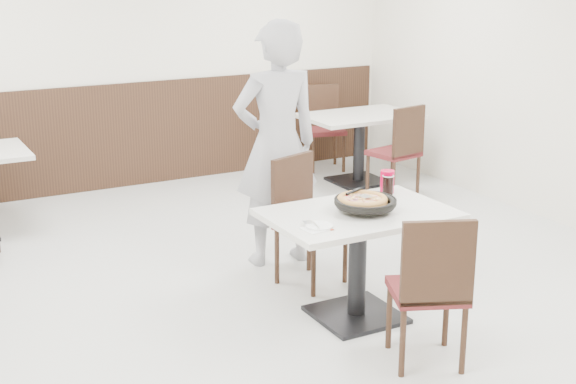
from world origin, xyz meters
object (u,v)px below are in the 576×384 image
pizza_pan (365,206)px  bg_chair_right_near (394,151)px  chair_near (427,287)px  cola_glass (388,186)px  pizza (362,202)px  bg_table_right (359,149)px  diner_person (276,145)px  main_table (357,265)px  chair_far (311,223)px  red_cup (387,181)px  bg_chair_right_far (325,129)px  side_plate (319,226)px

pizza_pan → bg_chair_right_near: (1.87, 2.28, -0.32)m
chair_near → cola_glass: (0.37, 0.94, 0.34)m
pizza → bg_table_right: pizza is taller
diner_person → bg_table_right: 2.57m
main_table → pizza_pan: (0.03, -0.03, 0.42)m
chair_far → bg_chair_right_near: 2.46m
bg_chair_right_near → chair_near: bearing=-133.3°
red_cup → bg_table_right: bearing=60.5°
main_table → bg_chair_right_far: bg_chair_right_far is taller
bg_table_right → bg_chair_right_far: size_ratio=1.26×
main_table → diner_person: (0.01, 1.19, 0.58)m
diner_person → cola_glass: bearing=116.7°
main_table → bg_chair_right_far: bearing=62.4°
chair_far → red_cup: bearing=116.8°
red_cup → bg_chair_right_near: bearing=53.2°
pizza → side_plate: 0.46m
side_plate → cola_glass: 0.88m
main_table → side_plate: 0.57m
side_plate → chair_far: bearing=63.0°
red_cup → bg_chair_right_far: (1.43, 3.25, -0.35)m
chair_far → pizza_pan: chair_far is taller
side_plate → cola_glass: (0.79, 0.39, 0.06)m
main_table → red_cup: size_ratio=7.50×
diner_person → bg_chair_right_far: size_ratio=2.01×
red_cup → bg_table_right: (1.46, 2.58, -0.45)m
chair_far → bg_table_right: bearing=-149.1°
chair_near → main_table: bearing=115.1°
chair_far → cola_glass: 0.66m
chair_far → cola_glass: (0.37, -0.43, 0.34)m
cola_glass → red_cup: 0.05m
chair_near → diner_person: (-0.01, 1.90, 0.48)m
pizza → diner_person: (-0.02, 1.18, 0.15)m
chair_far → side_plate: (-0.42, -0.82, 0.28)m
chair_near → bg_chair_right_near: bearing=80.6°
red_cup → pizza_pan: bearing=-141.6°
cola_glass → red_cup: red_cup is taller
chair_far → cola_glass: bearing=111.7°
diner_person → bg_chair_right_far: diner_person is taller
bg_table_right → main_table: bearing=-123.3°
chair_far → bg_table_right: size_ratio=0.79×
chair_near → side_plate: chair_near is taller
pizza → bg_chair_right_near: 2.94m
chair_far → bg_chair_right_near: bearing=-158.5°
main_table → bg_chair_right_far: 3.99m
main_table → bg_chair_right_near: 2.95m
main_table → chair_near: (0.03, -0.71, 0.10)m
main_table → cola_glass: (0.39, 0.23, 0.44)m
main_table → diner_person: bearing=89.4°
chair_near → pizza_pan: (0.01, 0.68, 0.32)m
main_table → bg_table_right: 3.42m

